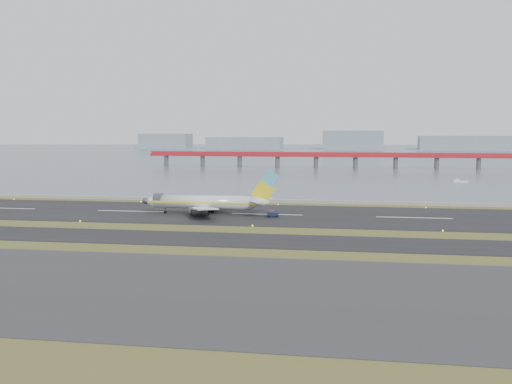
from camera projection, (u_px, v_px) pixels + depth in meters
ground at (247, 231)px, 149.27m from camera, size 1000.00×1000.00×0.00m
apron_strip at (178, 289)px, 95.35m from camera, size 1000.00×50.00×0.10m
taxiway_strip at (236, 240)px, 137.50m from camera, size 1000.00×18.00×0.10m
runway_strip at (267, 214)px, 178.67m from camera, size 1000.00×45.00×0.10m
seawall at (281, 201)px, 208.04m from camera, size 1000.00×2.50×1.00m
bay_water at (338, 155)px, 600.21m from camera, size 1400.00×800.00×1.30m
red_pier at (355, 156)px, 390.20m from camera, size 260.00×5.00×10.20m
far_shoreline at (356, 144)px, 754.13m from camera, size 1400.00×80.00×60.50m
airliner at (208, 202)px, 178.28m from camera, size 38.52×32.89×12.80m
pushback_tug at (273, 214)px, 173.09m from camera, size 3.14×2.01×1.93m
workboat_far at (460, 181)px, 285.71m from camera, size 6.81×2.78×1.61m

